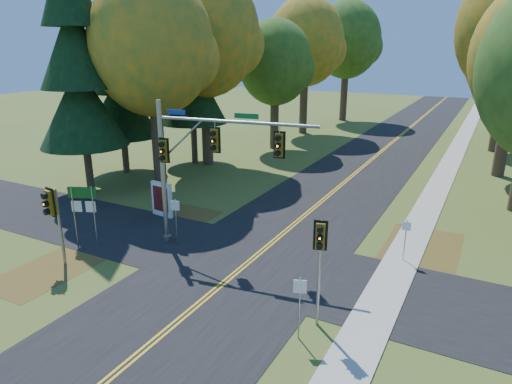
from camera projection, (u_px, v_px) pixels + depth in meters
The scene contains 26 objects.
ground at pixel (228, 280), 19.49m from camera, with size 160.00×160.00×0.00m, color #455B20.
road_main at pixel (228, 280), 19.49m from camera, with size 8.00×160.00×0.02m, color black.
road_cross at pixel (250, 261), 21.17m from camera, with size 60.00×6.00×0.02m, color black.
centerline_left at pixel (226, 279), 19.53m from camera, with size 0.10×160.00×0.01m, color gold.
centerline_right at pixel (230, 280), 19.44m from camera, with size 0.10×160.00×0.01m, color gold.
sidewalk_east at pixel (372, 318), 16.72m from camera, with size 1.60×160.00×0.06m, color #9E998E.
leaf_patch_w_near at pixel (166, 222), 25.75m from camera, with size 4.00×6.00×0.00m, color brown.
leaf_patch_e at pixel (417, 258), 21.50m from camera, with size 3.50×8.00×0.00m, color brown.
leaf_patch_w_far at pixel (49, 270), 20.32m from camera, with size 3.00×5.00×0.00m, color brown.
tree_w_a at pixel (153, 46), 29.40m from camera, with size 8.00×8.00×14.15m.
tree_w_b at pixel (205, 34), 35.20m from camera, with size 8.60×8.60×15.38m.
tree_w_c at pixel (276, 63), 41.85m from camera, with size 6.80×6.80×11.91m.
tree_w_d at pixel (306, 42), 48.86m from camera, with size 8.20×8.20×14.56m.
tree_e_d at pixel (508, 60), 40.43m from camera, with size 7.00×7.00×12.32m.
tree_w_e at pixel (348, 40), 57.39m from camera, with size 8.40×8.40×14.97m.
pine_a at pixel (75, 51), 28.16m from camera, with size 5.60×5.60×19.48m.
pine_b at pixel (117, 65), 33.35m from camera, with size 5.60×5.60×17.31m.
pine_c at pixel (190, 43), 35.74m from camera, with size 5.60×5.60×20.56m.
traffic_mast at pixel (197, 157), 21.24m from camera, with size 7.82×1.56×7.15m.
east_signal_pole at pixel (320, 247), 15.30m from camera, with size 0.46×0.55×4.09m.
ped_signal_pole at pixel (52, 208), 19.88m from camera, with size 0.59×0.68×3.73m.
route_sign_cluster at pixel (83, 203), 22.35m from camera, with size 1.33×0.60×3.08m.
info_kiosk at pixel (162, 200), 26.41m from camera, with size 1.49×0.38×2.05m.
reg_sign_e_north at pixel (406, 233), 20.77m from camera, with size 0.39×0.07×2.02m.
reg_sign_e_south at pixel (300, 297), 15.13m from camera, with size 0.42×0.19×2.32m.
reg_sign_w at pixel (176, 214), 22.54m from camera, with size 0.45×0.14×2.37m.
Camera 1 is at (9.21, -14.78, 9.60)m, focal length 32.00 mm.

